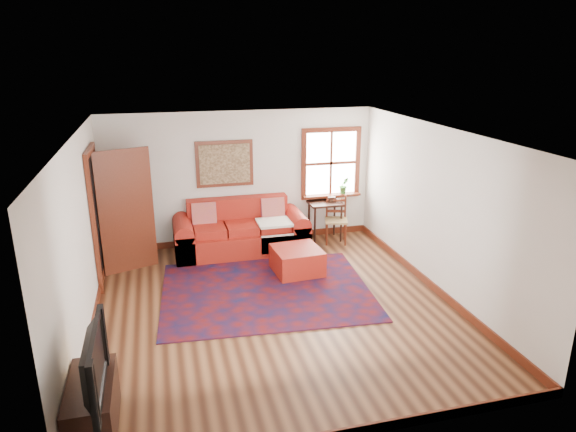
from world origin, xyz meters
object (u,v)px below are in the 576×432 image
object	(u,v)px
red_ottoman	(297,261)
side_table	(325,209)
media_cabinet	(93,407)
ladder_back_chair	(336,218)
red_leather_sofa	(241,235)

from	to	relation	value
red_ottoman	side_table	bearing A→B (deg)	51.77
side_table	media_cabinet	distance (m)	5.90
side_table	media_cabinet	size ratio (longest dim) A/B	0.79
ladder_back_chair	side_table	bearing A→B (deg)	136.38
red_ottoman	side_table	xyz separation A→B (m)	(0.94, 1.39, 0.41)
red_leather_sofa	side_table	xyz separation A→B (m)	(1.67, 0.17, 0.32)
red_leather_sofa	media_cabinet	world-z (taller)	red_leather_sofa
red_ottoman	media_cabinet	size ratio (longest dim) A/B	0.78
red_ottoman	ladder_back_chair	bearing A→B (deg)	43.79
media_cabinet	red_leather_sofa	bearing A→B (deg)	63.25
red_leather_sofa	media_cabinet	distance (m)	4.81
side_table	ladder_back_chair	xyz separation A→B (m)	(0.17, -0.16, -0.15)
red_ottoman	media_cabinet	world-z (taller)	media_cabinet
red_ottoman	red_leather_sofa	bearing A→B (deg)	116.89
red_leather_sofa	ladder_back_chair	xyz separation A→B (m)	(1.84, 0.01, 0.17)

